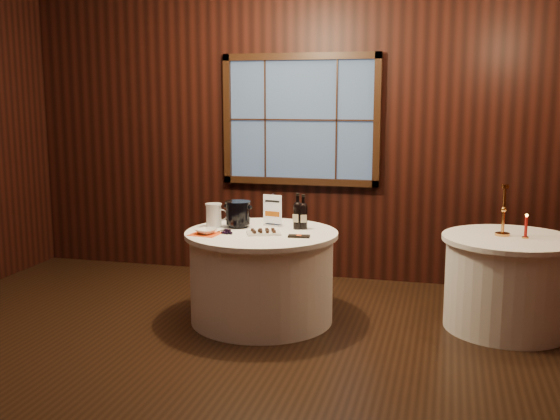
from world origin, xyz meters
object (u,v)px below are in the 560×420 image
(side_table, at_px, (508,283))
(cracker_bowl, at_px, (206,231))
(main_table, at_px, (262,276))
(grape_bunch, at_px, (228,231))
(glass_pitcher, at_px, (214,215))
(sign_stand, at_px, (273,215))
(port_bottle_left, at_px, (298,214))
(red_candle, at_px, (526,229))
(port_bottle_right, at_px, (303,214))
(chocolate_box, at_px, (299,236))
(chocolate_plate, at_px, (264,232))
(brass_candlestick, at_px, (503,217))
(ice_bucket, at_px, (238,213))

(side_table, bearing_deg, cracker_bowl, -167.91)
(main_table, distance_m, grape_bunch, 0.49)
(side_table, height_order, glass_pitcher, glass_pitcher)
(grape_bunch, distance_m, glass_pitcher, 0.32)
(side_table, xyz_separation_m, sign_stand, (-1.97, -0.04, 0.48))
(cracker_bowl, bearing_deg, grape_bunch, 21.17)
(main_table, xyz_separation_m, port_bottle_left, (0.27, 0.18, 0.52))
(red_candle, bearing_deg, port_bottle_right, -177.62)
(sign_stand, bearing_deg, main_table, -85.37)
(chocolate_box, bearing_deg, red_candle, 6.38)
(port_bottle_left, distance_m, red_candle, 1.84)
(chocolate_plate, height_order, red_candle, red_candle)
(main_table, relative_size, glass_pitcher, 6.22)
(glass_pitcher, relative_size, brass_candlestick, 0.49)
(port_bottle_right, xyz_separation_m, grape_bunch, (-0.56, -0.35, -0.11))
(glass_pitcher, xyz_separation_m, red_candle, (2.56, 0.19, -0.03))
(port_bottle_right, relative_size, grape_bunch, 1.81)
(cracker_bowl, relative_size, red_candle, 0.83)
(sign_stand, xyz_separation_m, chocolate_plate, (0.02, -0.35, -0.08))
(grape_bunch, relative_size, cracker_bowl, 1.00)
(port_bottle_left, distance_m, chocolate_box, 0.35)
(glass_pitcher, bearing_deg, cracker_bowl, -99.33)
(port_bottle_left, height_order, chocolate_plate, port_bottle_left)
(port_bottle_left, bearing_deg, chocolate_box, -59.79)
(main_table, distance_m, brass_candlestick, 2.04)
(chocolate_plate, height_order, grape_bunch, chocolate_plate)
(port_bottle_right, xyz_separation_m, chocolate_box, (0.04, -0.33, -0.12))
(sign_stand, relative_size, grape_bunch, 1.73)
(chocolate_plate, xyz_separation_m, glass_pitcher, (-0.49, 0.17, 0.09))
(grape_bunch, bearing_deg, chocolate_box, 1.55)
(glass_pitcher, bearing_deg, sign_stand, 4.27)
(side_table, xyz_separation_m, port_bottle_left, (-1.73, -0.12, 0.52))
(ice_bucket, bearing_deg, brass_candlestick, 5.33)
(chocolate_plate, height_order, chocolate_box, chocolate_plate)
(side_table, distance_m, sign_stand, 2.03)
(side_table, distance_m, chocolate_box, 1.75)
(chocolate_plate, xyz_separation_m, brass_candlestick, (1.89, 0.43, 0.14))
(cracker_bowl, bearing_deg, port_bottle_right, 29.49)
(side_table, xyz_separation_m, chocolate_plate, (-1.96, -0.39, 0.40))
(chocolate_plate, xyz_separation_m, red_candle, (2.06, 0.36, 0.06))
(main_table, xyz_separation_m, cracker_bowl, (-0.41, -0.22, 0.41))
(glass_pitcher, distance_m, brass_candlestick, 2.40)
(port_bottle_right, distance_m, grape_bunch, 0.67)
(sign_stand, height_order, red_candle, sign_stand)
(glass_pitcher, xyz_separation_m, brass_candlestick, (2.39, 0.25, 0.05))
(chocolate_box, bearing_deg, main_table, 152.36)
(cracker_bowl, bearing_deg, side_table, 12.09)
(port_bottle_right, relative_size, ice_bucket, 1.32)
(port_bottle_left, bearing_deg, brass_candlestick, 20.46)
(port_bottle_right, xyz_separation_m, chocolate_plate, (-0.27, -0.28, -0.11))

